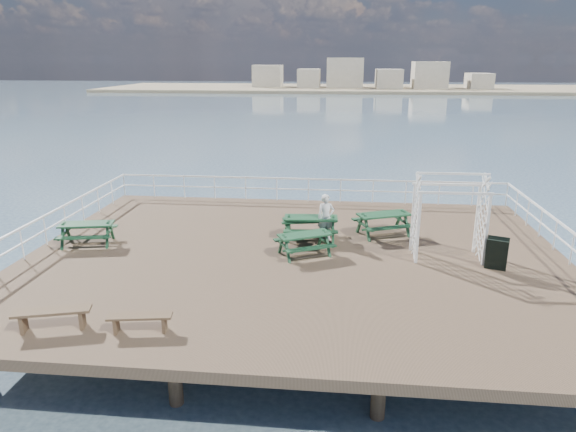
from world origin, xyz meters
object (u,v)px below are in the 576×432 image
Objects in this scene: picnic_table_c at (384,219)px; flat_bench_near at (140,319)px; picnic_table_e at (304,240)px; picnic_table_b at (306,224)px; trellis_arbor at (449,221)px; flat_bench_far at (52,315)px; picnic_table_d at (311,223)px; picnic_table_a at (87,229)px; person at (326,217)px.

picnic_table_c is 10.12m from flat_bench_near.
picnic_table_b is at bearing 65.54° from picnic_table_e.
picnic_table_b is 5.05m from trellis_arbor.
picnic_table_c is at bearing 27.22° from flat_bench_far.
trellis_arbor is (4.58, -1.41, 0.68)m from picnic_table_d.
picnic_table_e is 1.18× the size of flat_bench_far.
picnic_table_d reaches higher than picnic_table_a.
picnic_table_b is 1.22× the size of flat_bench_near.
person is (0.54, -0.09, 0.25)m from picnic_table_d.
flat_bench_near is at bearing -146.10° from trellis_arbor.
picnic_table_d is (0.19, -0.06, 0.08)m from picnic_table_b.
picnic_table_c is at bearing 131.08° from trellis_arbor.
flat_bench_near is 8.27m from person.
picnic_table_a is at bearing 179.09° from trellis_arbor.
picnic_table_b is 0.67× the size of trellis_arbor.
picnic_table_d is at bearing 172.09° from picnic_table_c.
picnic_table_a is at bearing 151.01° from picnic_table_e.
trellis_arbor reaches higher than person.
picnic_table_a is 1.13× the size of flat_bench_far.
picnic_table_e is at bearing -99.05° from picnic_table_b.
picnic_table_b is at bearing 36.51° from flat_bench_far.
flat_bench_far is at bearing -131.68° from picnic_table_d.
picnic_table_a is 12.45m from trellis_arbor.
person is (0.66, 1.60, 0.31)m from picnic_table_e.
flat_bench_far is (-5.64, -7.33, -0.13)m from picnic_table_b.
person is (0.74, -0.14, 0.33)m from picnic_table_b.
picnic_table_a reaches higher than flat_bench_near.
picnic_table_a is 8.51m from person.
flat_bench_far is (-5.84, -7.28, -0.21)m from picnic_table_d.
picnic_table_d is 8.07m from flat_bench_near.
person is at bearing 160.80° from trellis_arbor.
person is at bearing -2.38° from picnic_table_a.
trellis_arbor is at bearing -33.69° from person.
flat_bench_near is 0.85× the size of flat_bench_far.
picnic_table_b is at bearing 160.76° from picnic_table_d.
trellis_arbor reaches higher than picnic_table_d.
flat_bench_near is at bearing -127.46° from picnic_table_b.
picnic_table_b is at bearing 54.95° from flat_bench_near.
picnic_table_e is at bearing -13.36° from picnic_table_a.
person reaches higher than picnic_table_b.
picnic_table_c is (2.87, 0.64, 0.08)m from picnic_table_b.
picnic_table_d is at bearing 53.55° from flat_bench_near.
picnic_table_a is 0.72× the size of trellis_arbor.
picnic_table_b is 0.22m from picnic_table_d.
flat_bench_far is at bearing -159.33° from picnic_table_c.
trellis_arbor reaches higher than picnic_table_b.
flat_bench_near is (-3.49, -7.23, -0.19)m from picnic_table_b.
trellis_arbor is at bearing 13.47° from flat_bench_far.
picnic_table_c reaches higher than flat_bench_near.
picnic_table_c is 1.52× the size of flat_bench_near.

